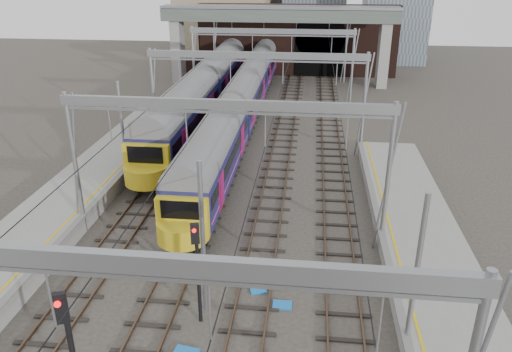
# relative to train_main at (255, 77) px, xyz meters

# --- Properties ---
(ground) EXTENTS (160.00, 160.00, 0.00)m
(ground) POSITION_rel_train_main_xyz_m (2.00, -38.02, -2.47)
(ground) COLOR #38332D
(ground) RESTS_ON ground
(tracks) EXTENTS (14.40, 80.00, 0.22)m
(tracks) POSITION_rel_train_main_xyz_m (2.00, -23.02, -2.45)
(tracks) COLOR #4C3828
(tracks) RESTS_ON ground
(overhead_line) EXTENTS (16.80, 80.00, 8.00)m
(overhead_line) POSITION_rel_train_main_xyz_m (2.00, -16.53, 4.10)
(overhead_line) COLOR gray
(overhead_line) RESTS_ON ground
(retaining_wall) EXTENTS (28.00, 2.75, 9.00)m
(retaining_wall) POSITION_rel_train_main_xyz_m (3.40, 13.92, 1.86)
(retaining_wall) COLOR black
(retaining_wall) RESTS_ON ground
(overbridge) EXTENTS (28.00, 3.00, 9.25)m
(overbridge) POSITION_rel_train_main_xyz_m (2.00, 7.98, 4.80)
(overbridge) COLOR gray
(overbridge) RESTS_ON ground
(train_main) EXTENTS (2.77, 64.04, 4.77)m
(train_main) POSITION_rel_train_main_xyz_m (0.00, 0.00, 0.00)
(train_main) COLOR black
(train_main) RESTS_ON ground
(train_second) EXTENTS (3.08, 35.57, 5.20)m
(train_second) POSITION_rel_train_main_xyz_m (-4.00, -7.48, 0.18)
(train_second) COLOR black
(train_second) RESTS_ON ground
(signal_near_left) EXTENTS (0.43, 0.49, 5.52)m
(signal_near_left) POSITION_rel_train_main_xyz_m (-0.61, -42.59, 0.95)
(signal_near_left) COLOR black
(signal_near_left) RESTS_ON ground
(signal_near_centre) EXTENTS (0.38, 0.46, 4.78)m
(signal_near_centre) POSITION_rel_train_main_xyz_m (1.94, -36.90, 0.55)
(signal_near_centre) COLOR black
(signal_near_centre) RESTS_ON ground
(equip_cover_b) EXTENTS (0.86, 0.71, 0.09)m
(equip_cover_b) POSITION_rel_train_main_xyz_m (4.15, -34.51, -2.43)
(equip_cover_b) COLOR blue
(equip_cover_b) RESTS_ON ground
(equip_cover_c) EXTENTS (0.85, 0.60, 0.10)m
(equip_cover_c) POSITION_rel_train_main_xyz_m (5.33, -35.47, -2.42)
(equip_cover_c) COLOR blue
(equip_cover_c) RESTS_ON ground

